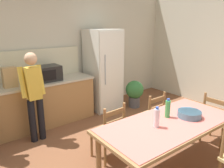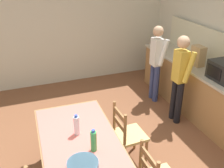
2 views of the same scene
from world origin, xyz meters
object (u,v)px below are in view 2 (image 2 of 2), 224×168
(bottle_off_centre, at_px, (94,141))
(person_at_counter, at_px, (180,76))
(person_at_sink, at_px, (156,60))
(paper_bag, at_px, (198,56))
(dining_table, at_px, (82,152))
(chair_side_far_left, at_px, (128,135))
(serving_bowl, at_px, (83,165))
(bottle_near_centre, at_px, (77,125))

(bottle_off_centre, bearing_deg, person_at_counter, 121.92)
(bottle_off_centre, distance_m, person_at_sink, 2.76)
(paper_bag, bearing_deg, dining_table, -62.52)
(person_at_counter, bearing_deg, bottle_off_centre, -148.08)
(dining_table, height_order, chair_side_far_left, chair_side_far_left)
(dining_table, height_order, serving_bowl, serving_bowl)
(chair_side_far_left, bearing_deg, bottle_near_centre, 101.31)
(paper_bag, relative_size, bottle_off_centre, 1.33)
(paper_bag, bearing_deg, person_at_sink, -140.56)
(bottle_off_centre, bearing_deg, serving_bowl, -38.00)
(serving_bowl, bearing_deg, bottle_off_centre, 142.00)
(paper_bag, height_order, bottle_near_centre, paper_bag)
(bottle_off_centre, bearing_deg, person_at_sink, 136.47)
(serving_bowl, bearing_deg, person_at_counter, 124.32)
(dining_table, xyz_separation_m, bottle_near_centre, (-0.25, 0.01, 0.21))
(bottle_off_centre, relative_size, person_at_sink, 0.18)
(bottle_off_centre, distance_m, person_at_counter, 2.22)
(bottle_off_centre, relative_size, serving_bowl, 0.84)
(serving_bowl, xyz_separation_m, person_at_counter, (-1.41, 2.07, 0.06))
(dining_table, height_order, person_at_counter, person_at_counter)
(paper_bag, distance_m, person_at_counter, 0.60)
(bottle_near_centre, xyz_separation_m, bottle_off_centre, (0.35, 0.10, 0.00))
(bottle_off_centre, bearing_deg, paper_bag, 120.40)
(dining_table, height_order, bottle_off_centre, bottle_off_centre)
(bottle_off_centre, height_order, chair_side_far_left, bottle_off_centre)
(bottle_near_centre, relative_size, chair_side_far_left, 0.30)
(paper_bag, bearing_deg, bottle_near_centre, -67.07)
(chair_side_far_left, xyz_separation_m, person_at_counter, (-0.65, 1.24, 0.44))
(bottle_off_centre, bearing_deg, bottle_near_centre, -163.71)
(bottle_off_centre, bearing_deg, chair_side_far_left, 128.78)
(paper_bag, bearing_deg, serving_bowl, -57.50)
(bottle_near_centre, relative_size, bottle_off_centre, 1.00)
(dining_table, relative_size, serving_bowl, 6.25)
(bottle_off_centre, xyz_separation_m, serving_bowl, (0.24, -0.19, -0.07))
(bottle_near_centre, bearing_deg, dining_table, -1.80)
(bottle_near_centre, bearing_deg, serving_bowl, -8.32)
(bottle_near_centre, distance_m, serving_bowl, 0.60)
(chair_side_far_left, bearing_deg, person_at_sink, -41.85)
(person_at_counter, bearing_deg, chair_side_far_left, -152.14)
(bottle_off_centre, height_order, person_at_counter, person_at_counter)
(dining_table, xyz_separation_m, person_at_sink, (-1.90, 2.01, 0.17))
(person_at_sink, relative_size, person_at_counter, 0.98)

